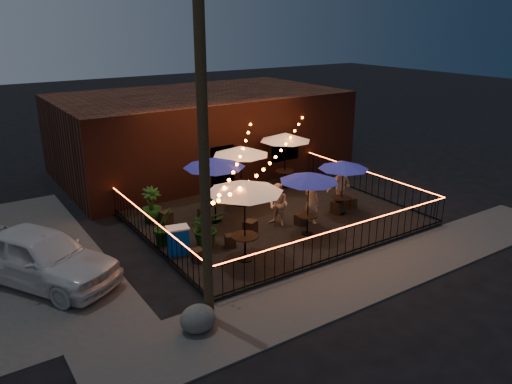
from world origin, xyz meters
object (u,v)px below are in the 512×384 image
at_px(cafe_table_5, 285,138).
at_px(cooler, 178,240).
at_px(cafe_table_1, 214,163).
at_px(cafe_table_4, 344,166).
at_px(utility_pole, 205,175).
at_px(cafe_table_2, 309,178).
at_px(cafe_table_0, 245,187).
at_px(boulder, 198,319).
at_px(cafe_table_3, 241,151).

distance_m(cafe_table_5, cooler, 8.17).
relative_size(cafe_table_1, cafe_table_4, 1.32).
bearing_deg(utility_pole, cafe_table_1, 59.20).
distance_m(cafe_table_1, cafe_table_5, 5.09).
bearing_deg(cafe_table_5, cafe_table_2, -117.98).
distance_m(cafe_table_0, boulder, 4.48).
bearing_deg(cafe_table_4, cafe_table_5, 88.31).
relative_size(utility_pole, cafe_table_0, 2.56).
bearing_deg(utility_pole, cafe_table_3, 52.04).
distance_m(cafe_table_0, cafe_table_1, 3.39).
bearing_deg(utility_pole, cooler, 76.59).
bearing_deg(cafe_table_4, utility_pole, -156.19).
height_order(cafe_table_0, boulder, cafe_table_0).
bearing_deg(cooler, utility_pole, -91.12).
bearing_deg(cafe_table_0, cafe_table_3, 59.27).
height_order(cooler, boulder, cooler).
height_order(cafe_table_4, boulder, cafe_table_4).
distance_m(cafe_table_0, cafe_table_3, 5.00).
xyz_separation_m(cafe_table_5, boulder, (-8.47, -7.68, -2.12)).
xyz_separation_m(utility_pole, cafe_table_4, (7.87, 3.47, -1.86)).
bearing_deg(cafe_table_0, utility_pole, -138.89).
height_order(utility_pole, cafe_table_0, utility_pole).
distance_m(cafe_table_3, cafe_table_4, 4.13).
xyz_separation_m(utility_pole, cafe_table_5, (7.99, 7.40, -1.52)).
bearing_deg(cafe_table_4, cooler, 177.50).
xyz_separation_m(cafe_table_0, boulder, (-2.98, -2.46, -2.26)).
relative_size(cafe_table_2, cafe_table_5, 0.84).
xyz_separation_m(cafe_table_3, cooler, (-4.15, -2.70, -1.84)).
bearing_deg(boulder, cafe_table_0, 39.55).
height_order(cafe_table_4, cafe_table_5, cafe_table_5).
height_order(utility_pole, cooler, utility_pole).
bearing_deg(cafe_table_4, cafe_table_1, 156.42).
xyz_separation_m(cafe_table_0, cafe_table_5, (5.48, 5.22, -0.13)).
height_order(cafe_table_1, cafe_table_3, cafe_table_1).
xyz_separation_m(cafe_table_0, cooler, (-1.60, 1.59, -1.98)).
height_order(cafe_table_4, cooler, cafe_table_4).
relative_size(utility_pole, cafe_table_4, 3.59).
xyz_separation_m(utility_pole, cafe_table_1, (3.27, 5.48, -1.51)).
relative_size(cafe_table_3, boulder, 3.04).
relative_size(cafe_table_4, cafe_table_5, 0.75).
height_order(cafe_table_1, cooler, cafe_table_1).
bearing_deg(cafe_table_2, cafe_table_4, 18.71).
relative_size(cafe_table_0, cafe_table_4, 1.40).
bearing_deg(boulder, cafe_table_5, 42.21).
bearing_deg(cafe_table_3, cafe_table_1, -150.82).
relative_size(utility_pole, cooler, 8.44).
relative_size(cafe_table_2, cafe_table_4, 1.12).
bearing_deg(cafe_table_0, cafe_table_5, 43.57).
bearing_deg(cafe_table_3, cafe_table_4, -46.88).
height_order(utility_pole, boulder, utility_pole).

